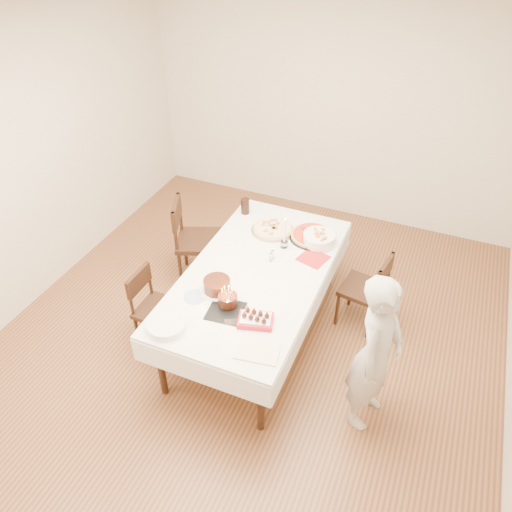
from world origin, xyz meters
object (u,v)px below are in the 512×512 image
at_px(birthday_cake, 228,297).
at_px(chair_right_savory, 363,289).
at_px(pizza_white, 273,229).
at_px(strawberry_box, 256,320).
at_px(person, 376,354).
at_px(chair_left_dessert, 159,310).
at_px(taper_candle, 285,232).
at_px(pasta_bowl, 319,239).
at_px(layer_cake, 217,285).
at_px(chair_left_savory, 199,241).
at_px(cola_glass, 245,206).
at_px(pizza_pepperoni, 312,236).
at_px(dining_table, 256,303).

bearing_deg(birthday_cake, chair_right_savory, 48.14).
relative_size(pizza_white, birthday_cake, 2.68).
bearing_deg(strawberry_box, chair_right_savory, 60.72).
height_order(person, pizza_white, person).
distance_m(chair_left_dessert, taper_candle, 1.33).
height_order(pizza_white, taper_candle, taper_candle).
xyz_separation_m(pasta_bowl, strawberry_box, (-0.14, -1.17, -0.02)).
distance_m(pasta_bowl, birthday_cake, 1.16).
bearing_deg(person, layer_cake, 94.55).
height_order(chair_left_savory, layer_cake, chair_left_savory).
bearing_deg(chair_left_dessert, cola_glass, -102.74).
distance_m(cola_glass, layer_cake, 1.20).
distance_m(chair_right_savory, cola_glass, 1.42).
bearing_deg(strawberry_box, person, 5.43).
bearing_deg(pizza_pepperoni, birthday_cake, -106.35).
bearing_deg(cola_glass, layer_cake, -77.23).
bearing_deg(chair_right_savory, chair_left_dessert, -140.10).
relative_size(pizza_pepperoni, layer_cake, 1.54).
bearing_deg(chair_right_savory, cola_glass, 176.92).
bearing_deg(birthday_cake, dining_table, 84.46).
height_order(pizza_white, cola_glass, cola_glass).
height_order(pizza_pepperoni, pasta_bowl, pasta_bowl).
distance_m(pizza_pepperoni, taper_candle, 0.34).
bearing_deg(chair_left_savory, person, 131.36).
relative_size(chair_left_dessert, pasta_bowl, 2.65).
bearing_deg(pasta_bowl, chair_left_savory, -176.80).
relative_size(pizza_pepperoni, taper_candle, 1.32).
relative_size(cola_glass, birthday_cake, 1.03).
bearing_deg(chair_left_dessert, chair_left_savory, -83.06).
distance_m(dining_table, layer_cake, 0.59).
bearing_deg(pizza_white, layer_cake, -96.37).
height_order(dining_table, strawberry_box, strawberry_box).
xyz_separation_m(pizza_white, birthday_cake, (0.05, -1.10, 0.07)).
height_order(dining_table, pasta_bowl, pasta_bowl).
distance_m(person, pizza_pepperoni, 1.45).
xyz_separation_m(birthday_cake, strawberry_box, (0.28, -0.10, -0.05)).
distance_m(person, strawberry_box, 0.93).
bearing_deg(layer_cake, chair_left_savory, 127.03).
xyz_separation_m(pasta_bowl, layer_cake, (-0.58, -0.96, 0.00)).
relative_size(pizza_pepperoni, pasta_bowl, 1.47).
bearing_deg(pizza_pepperoni, dining_table, -113.25).
distance_m(person, pizza_white, 1.67).
xyz_separation_m(chair_left_dessert, taper_candle, (0.86, 0.87, 0.52)).
height_order(pizza_white, strawberry_box, strawberry_box).
distance_m(chair_right_savory, chair_left_dessert, 1.89).
bearing_deg(person, chair_left_savory, 73.33).
height_order(chair_right_savory, cola_glass, cola_glass).
relative_size(taper_candle, birthday_cake, 2.12).
relative_size(chair_left_dessert, strawberry_box, 2.92).
height_order(chair_right_savory, pasta_bowl, pasta_bowl).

